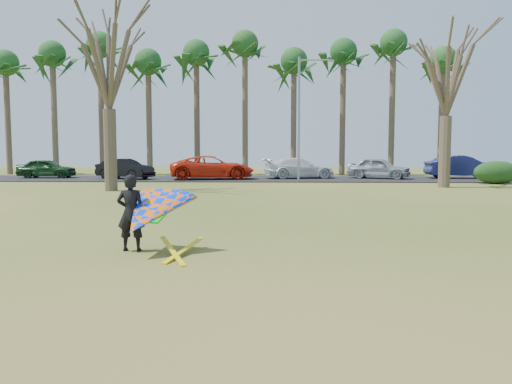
{
  "coord_description": "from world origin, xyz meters",
  "views": [
    {
      "loc": [
        0.47,
        -10.43,
        2.19
      ],
      "look_at": [
        0.0,
        2.0,
        1.1
      ],
      "focal_mm": 35.0,
      "sensor_mm": 36.0,
      "label": 1
    }
  ],
  "objects_px": {
    "streetlight": "(301,113)",
    "car_3": "(299,168)",
    "bare_tree_right": "(447,69)",
    "kite_flyer": "(147,213)",
    "car_0": "(47,168)",
    "car_1": "(125,169)",
    "car_5": "(462,167)",
    "car_2": "(212,167)",
    "bare_tree_left": "(108,55)",
    "car_4": "(379,168)"
  },
  "relations": [
    {
      "from": "car_5",
      "to": "car_2",
      "type": "bearing_deg",
      "value": 95.21
    },
    {
      "from": "car_1",
      "to": "car_4",
      "type": "height_order",
      "value": "car_4"
    },
    {
      "from": "car_4",
      "to": "car_5",
      "type": "relative_size",
      "value": 0.88
    },
    {
      "from": "bare_tree_right",
      "to": "car_3",
      "type": "bearing_deg",
      "value": 136.63
    },
    {
      "from": "bare_tree_left",
      "to": "kite_flyer",
      "type": "height_order",
      "value": "bare_tree_left"
    },
    {
      "from": "bare_tree_left",
      "to": "streetlight",
      "type": "relative_size",
      "value": 1.21
    },
    {
      "from": "bare_tree_right",
      "to": "car_1",
      "type": "relative_size",
      "value": 2.16
    },
    {
      "from": "bare_tree_left",
      "to": "car_0",
      "type": "bearing_deg",
      "value": 128.6
    },
    {
      "from": "car_0",
      "to": "car_2",
      "type": "relative_size",
      "value": 0.69
    },
    {
      "from": "streetlight",
      "to": "car_3",
      "type": "distance_m",
      "value": 4.98
    },
    {
      "from": "car_0",
      "to": "car_1",
      "type": "relative_size",
      "value": 0.95
    },
    {
      "from": "streetlight",
      "to": "car_4",
      "type": "xyz_separation_m",
      "value": [
        5.7,
        3.31,
        -3.66
      ]
    },
    {
      "from": "car_1",
      "to": "car_3",
      "type": "xyz_separation_m",
      "value": [
        12.28,
        1.14,
        0.03
      ]
    },
    {
      "from": "car_1",
      "to": "car_4",
      "type": "distance_m",
      "value": 17.96
    },
    {
      "from": "car_3",
      "to": "car_5",
      "type": "bearing_deg",
      "value": -101.24
    },
    {
      "from": "bare_tree_right",
      "to": "car_2",
      "type": "bearing_deg",
      "value": 156.4
    },
    {
      "from": "bare_tree_left",
      "to": "car_5",
      "type": "bearing_deg",
      "value": 26.27
    },
    {
      "from": "kite_flyer",
      "to": "bare_tree_right",
      "type": "bearing_deg",
      "value": 56.24
    },
    {
      "from": "car_3",
      "to": "kite_flyer",
      "type": "bearing_deg",
      "value": 156.91
    },
    {
      "from": "kite_flyer",
      "to": "car_4",
      "type": "bearing_deg",
      "value": 68.53
    },
    {
      "from": "car_4",
      "to": "bare_tree_left",
      "type": "bearing_deg",
      "value": 146.04
    },
    {
      "from": "kite_flyer",
      "to": "bare_tree_left",
      "type": "bearing_deg",
      "value": 110.9
    },
    {
      "from": "streetlight",
      "to": "kite_flyer",
      "type": "distance_m",
      "value": 22.94
    },
    {
      "from": "car_1",
      "to": "car_3",
      "type": "distance_m",
      "value": 12.33
    },
    {
      "from": "kite_flyer",
      "to": "car_5",
      "type": "bearing_deg",
      "value": 58.35
    },
    {
      "from": "car_2",
      "to": "kite_flyer",
      "type": "height_order",
      "value": "kite_flyer"
    },
    {
      "from": "bare_tree_left",
      "to": "car_2",
      "type": "xyz_separation_m",
      "value": [
        4.11,
        9.07,
        -6.05
      ]
    },
    {
      "from": "kite_flyer",
      "to": "car_0",
      "type": "bearing_deg",
      "value": 118.73
    },
    {
      "from": "bare_tree_right",
      "to": "car_0",
      "type": "height_order",
      "value": "bare_tree_right"
    },
    {
      "from": "bare_tree_left",
      "to": "bare_tree_right",
      "type": "relative_size",
      "value": 1.05
    },
    {
      "from": "bare_tree_right",
      "to": "car_5",
      "type": "relative_size",
      "value": 1.85
    },
    {
      "from": "bare_tree_right",
      "to": "streetlight",
      "type": "relative_size",
      "value": 1.15
    },
    {
      "from": "bare_tree_right",
      "to": "car_1",
      "type": "height_order",
      "value": "bare_tree_right"
    },
    {
      "from": "car_1",
      "to": "kite_flyer",
      "type": "bearing_deg",
      "value": -138.2
    },
    {
      "from": "bare_tree_left",
      "to": "car_2",
      "type": "distance_m",
      "value": 11.65
    },
    {
      "from": "streetlight",
      "to": "car_2",
      "type": "relative_size",
      "value": 1.37
    },
    {
      "from": "car_0",
      "to": "car_4",
      "type": "height_order",
      "value": "car_4"
    },
    {
      "from": "bare_tree_left",
      "to": "car_4",
      "type": "relative_size",
      "value": 2.23
    },
    {
      "from": "car_2",
      "to": "kite_flyer",
      "type": "bearing_deg",
      "value": 173.92
    },
    {
      "from": "car_3",
      "to": "car_4",
      "type": "bearing_deg",
      "value": -103.82
    },
    {
      "from": "car_2",
      "to": "streetlight",
      "type": "bearing_deg",
      "value": -118.99
    },
    {
      "from": "bare_tree_right",
      "to": "car_5",
      "type": "distance_m",
      "value": 10.38
    },
    {
      "from": "car_1",
      "to": "car_2",
      "type": "xyz_separation_m",
      "value": [
        6.17,
        -0.15,
        0.11
      ]
    },
    {
      "from": "bare_tree_right",
      "to": "streetlight",
      "type": "bearing_deg",
      "value": 152.97
    },
    {
      "from": "bare_tree_right",
      "to": "streetlight",
      "type": "height_order",
      "value": "bare_tree_right"
    },
    {
      "from": "bare_tree_right",
      "to": "kite_flyer",
      "type": "distance_m",
      "value": 22.66
    },
    {
      "from": "car_0",
      "to": "car_1",
      "type": "bearing_deg",
      "value": -101.15
    },
    {
      "from": "car_2",
      "to": "car_3",
      "type": "height_order",
      "value": "car_2"
    },
    {
      "from": "car_3",
      "to": "car_5",
      "type": "distance_m",
      "value": 11.65
    },
    {
      "from": "streetlight",
      "to": "car_3",
      "type": "height_order",
      "value": "streetlight"
    }
  ]
}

